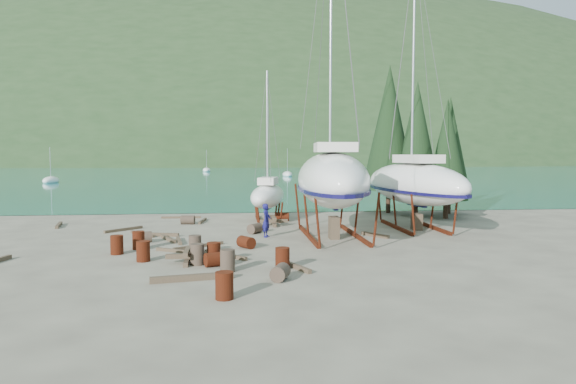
{
  "coord_description": "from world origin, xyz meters",
  "views": [
    {
      "loc": [
        -1.09,
        -25.03,
        4.62
      ],
      "look_at": [
        1.91,
        3.0,
        2.53
      ],
      "focal_mm": 32.0,
      "sensor_mm": 36.0,
      "label": 1
    }
  ],
  "objects": [
    {
      "name": "drum_13",
      "position": [
        -4.97,
        -2.68,
        0.44
      ],
      "size": [
        0.58,
        0.58,
        0.88
      ],
      "primitive_type": "cylinder",
      "color": "#5A1D0F",
      "rests_on": "ground"
    },
    {
      "name": "small_sailboat_shore",
      "position": [
        1.31,
        10.74,
        1.72
      ],
      "size": [
        3.62,
        6.79,
        10.39
      ],
      "rotation": [
        0.0,
        0.0,
        -0.26
      ],
      "color": "white",
      "rests_on": "ground"
    },
    {
      "name": "large_sailboat_far",
      "position": [
        10.03,
        5.55,
        2.83
      ],
      "size": [
        4.89,
        11.31,
        17.32
      ],
      "rotation": [
        0.0,
        0.0,
        0.16
      ],
      "color": "white",
      "rests_on": "ground"
    },
    {
      "name": "drum_10",
      "position": [
        -1.94,
        -3.34,
        0.44
      ],
      "size": [
        0.58,
        0.58,
        0.88
      ],
      "primitive_type": "cylinder",
      "color": "#5A1D0F",
      "rests_on": "ground"
    },
    {
      "name": "moored_boat_mid",
      "position": [
        10.0,
        80.0,
        0.39
      ],
      "size": [
        2.0,
        5.0,
        6.05
      ],
      "color": "white",
      "rests_on": "ground"
    },
    {
      "name": "drum_14",
      "position": [
        -5.69,
        0.23,
        0.44
      ],
      "size": [
        0.58,
        0.58,
        0.88
      ],
      "primitive_type": "cylinder",
      "color": "#5A1D0F",
      "rests_on": "ground"
    },
    {
      "name": "cypress_mid_right",
      "position": [
        14.0,
        10.0,
        4.92
      ],
      "size": [
        3.06,
        3.06,
        8.5
      ],
      "color": "black",
      "rests_on": "ground"
    },
    {
      "name": "drum_6",
      "position": [
        -0.48,
        -0.02,
        0.29
      ],
      "size": [
        0.97,
        1.05,
        0.58
      ],
      "primitive_type": "cylinder",
      "rotation": [
        1.57,
        0.0,
        0.59
      ],
      "color": "#5A1D0F",
      "rests_on": "ground"
    },
    {
      "name": "drum_17",
      "position": [
        -1.34,
        -5.02,
        0.44
      ],
      "size": [
        0.58,
        0.58,
        0.88
      ],
      "primitive_type": "cylinder",
      "color": "#2D2823",
      "rests_on": "ground"
    },
    {
      "name": "far_hill",
      "position": [
        0.0,
        320.0,
        0.0
      ],
      "size": [
        800.0,
        360.0,
        110.0
      ],
      "primitive_type": "ellipsoid",
      "color": "#20371B",
      "rests_on": "ground"
    },
    {
      "name": "worker",
      "position": [
        0.72,
        3.23,
        0.94
      ],
      "size": [
        0.66,
        0.8,
        1.87
      ],
      "primitive_type": "imported",
      "rotation": [
        0.0,
        0.0,
        1.21
      ],
      "color": "#141355",
      "rests_on": "ground"
    },
    {
      "name": "large_sailboat_near",
      "position": [
        4.35,
        2.91,
        3.26
      ],
      "size": [
        5.12,
        13.2,
        20.27
      ],
      "rotation": [
        0.0,
        0.0,
        -0.11
      ],
      "color": "white",
      "rests_on": "ground"
    },
    {
      "name": "drum_12",
      "position": [
        -1.83,
        -4.01,
        0.29
      ],
      "size": [
        1.03,
        0.85,
        0.58
      ],
      "primitive_type": "cylinder",
      "rotation": [
        1.57,
        0.0,
        1.92
      ],
      "color": "#5A1D0F",
      "rests_on": "ground"
    },
    {
      "name": "timber_8",
      "position": [
        -5.2,
        4.16,
        0.09
      ],
      "size": [
        2.11,
        0.7,
        0.19
      ],
      "primitive_type": "cube",
      "rotation": [
        0.0,
        0.0,
        1.33
      ],
      "color": "brown",
      "rests_on": "ground"
    },
    {
      "name": "timber_4",
      "position": [
        -4.6,
        2.7,
        0.09
      ],
      "size": [
        1.07,
        2.14,
        0.17
      ],
      "primitive_type": "cube",
      "rotation": [
        0.0,
        0.0,
        0.41
      ],
      "color": "brown",
      "rests_on": "ground"
    },
    {
      "name": "cypress_near_right",
      "position": [
        12.5,
        12.0,
        5.79
      ],
      "size": [
        3.6,
        3.6,
        10.0
      ],
      "color": "black",
      "rests_on": "ground"
    },
    {
      "name": "timber_7",
      "position": [
        1.44,
        -4.89,
        0.09
      ],
      "size": [
        0.94,
        1.83,
        0.17
      ],
      "primitive_type": "cube",
      "rotation": [
        0.0,
        0.0,
        0.41
      ],
      "color": "brown",
      "rests_on": "ground"
    },
    {
      "name": "drum_7",
      "position": [
        0.85,
        -4.82,
        0.44
      ],
      "size": [
        0.58,
        0.58,
        0.88
      ],
      "primitive_type": "cylinder",
      "color": "#5A1D0F",
      "rests_on": "ground"
    },
    {
      "name": "drum_16",
      "position": [
        -2.61,
        -3.61,
        0.44
      ],
      "size": [
        0.58,
        0.58,
        0.88
      ],
      "primitive_type": "cylinder",
      "color": "#2D2823",
      "rests_on": "ground"
    },
    {
      "name": "drum_1",
      "position": [
        0.59,
        -6.61,
        0.29
      ],
      "size": [
        0.85,
        1.03,
        0.58
      ],
      "primitive_type": "cylinder",
      "rotation": [
        1.57,
        0.0,
        2.79
      ],
      "color": "#2D2823",
      "rests_on": "ground"
    },
    {
      "name": "drum_9",
      "position": [
        -4.09,
        9.03,
        0.29
      ],
      "size": [
        0.95,
        0.69,
        0.58
      ],
      "primitive_type": "cylinder",
      "rotation": [
        1.57,
        0.0,
        1.44
      ],
      "color": "#2D2823",
      "rests_on": "ground"
    },
    {
      "name": "timber_3",
      "position": [
        -3.56,
        -0.89,
        0.07
      ],
      "size": [
        2.48,
        1.54,
        0.15
      ],
      "primitive_type": "cube",
      "rotation": [
        0.0,
        0.0,
        1.04
      ],
      "color": "brown",
      "rests_on": "ground"
    },
    {
      "name": "timber_6",
      "position": [
        2.34,
        11.77,
        0.1
      ],
      "size": [
        0.3,
        1.94,
        0.19
      ],
      "primitive_type": "cube",
      "rotation": [
        0.0,
        0.0,
        3.09
      ],
      "color": "brown",
      "rests_on": "ground"
    },
    {
      "name": "timber_pile_fore",
      "position": [
        -3.06,
        -3.25,
        0.3
      ],
      "size": [
        1.8,
        1.8,
        0.6
      ],
      "color": "brown",
      "rests_on": "ground"
    },
    {
      "name": "far_house_center",
      "position": [
        -20.0,
        190.0,
        2.92
      ],
      "size": [
        6.6,
        5.6,
        5.6
      ],
      "color": "beige",
      "rests_on": "ground"
    },
    {
      "name": "timber_5",
      "position": [
        -1.47,
        -2.02,
        0.08
      ],
      "size": [
        1.94,
        2.19,
        0.16
      ],
      "primitive_type": "cube",
      "rotation": [
        0.0,
        0.0,
        0.72
      ],
      "color": "brown",
      "rests_on": "ground"
    },
    {
      "name": "drum_5",
      "position": [
        -2.87,
        -1.32,
        0.44
      ],
      "size": [
        0.58,
        0.58,
        0.88
      ],
      "primitive_type": "cylinder",
      "color": "#2D2823",
      "rests_on": "ground"
    },
    {
      "name": "cypress_far_right",
      "position": [
        15.5,
        13.0,
        5.21
      ],
      "size": [
        3.24,
        3.24,
        9.0
      ],
      "color": "black",
      "rests_on": "ground"
    },
    {
      "name": "moored_boat_left",
      "position": [
        -30.0,
        60.0,
        0.39
      ],
      "size": [
        2.0,
        5.0,
        6.05
      ],
      "color": "white",
      "rests_on": "ground"
    },
    {
      "name": "timber_2",
      "position": [
        -12.2,
        8.8,
        0.09
      ],
      "size": [
        0.64,
        2.26,
        0.19
      ],
      "primitive_type": "cube",
      "rotation": [
        0.0,
        0.0,
        0.2
      ],
      "color": "brown",
      "rests_on": "ground"
    },
    {
      "name": "drum_11",
      "position": [
        0.15,
        4.63,
        0.29
      ],
      "size": [
        0.99,
        1.05,
        0.58
      ],
      "primitive_type": "cylinder",
      "rotation": [
        1.57,
        0.0,
        2.5
      ],
      "color": "#2D2823",
      "rests_on": "ground"
    },
    {
      "name": "timber_16",
      "position": [
        -2.6,
        -6.32,
        0.11
      ],
      "size": [
        3.02,
        0.8,
        0.23
      ],
      "primitive_type": "cube",
      "rotation": [
        0.0,
        0.0,
        1.76
      ],
      "color": "brown",
      "rests_on": "ground"
    },
    {
      "name": "timber_0",
      "position": [
        -4.84,
        12.2,
        0.07
      ],
      "size": [
        2.81,
        0.22,
        0.14
      ],
      "primitive_type": "cube",
      "rotation": [
        0.0,
        0.0,
        1.54
      ],
      "color": "brown",
      "rests_on": "ground"
    },
    {
      "name": "far_house_left",
      "position": [
        -60.0,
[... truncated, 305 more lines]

